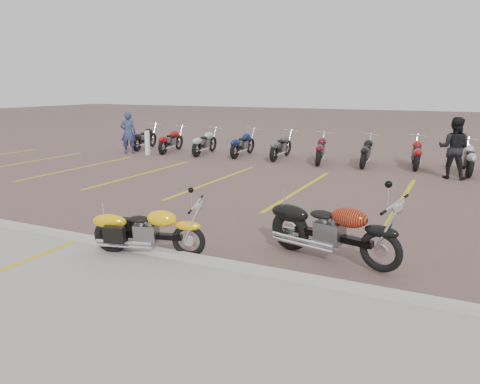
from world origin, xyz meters
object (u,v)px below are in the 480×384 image
(yellow_cruiser, at_px, (147,232))
(bollard, at_px, (147,143))
(flame_cruiser, at_px, (330,232))
(person_b, at_px, (454,148))
(person_a, at_px, (128,133))

(yellow_cruiser, height_order, bollard, bollard)
(flame_cruiser, relative_size, person_b, 1.23)
(bollard, bearing_deg, yellow_cruiser, -53.33)
(person_a, height_order, bollard, person_a)
(flame_cruiser, xyz_separation_m, person_a, (-10.99, 8.50, 0.40))
(person_a, relative_size, person_b, 0.93)
(person_b, bearing_deg, bollard, 7.18)
(yellow_cruiser, xyz_separation_m, person_b, (4.40, 9.60, 0.54))
(flame_cruiser, height_order, bollard, bollard)
(person_a, bearing_deg, bollard, 147.36)
(person_a, bearing_deg, flame_cruiser, 107.64)
(bollard, bearing_deg, person_a, -178.02)
(yellow_cruiser, relative_size, bollard, 1.94)
(yellow_cruiser, bearing_deg, person_a, 115.14)
(flame_cruiser, height_order, person_b, person_b)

